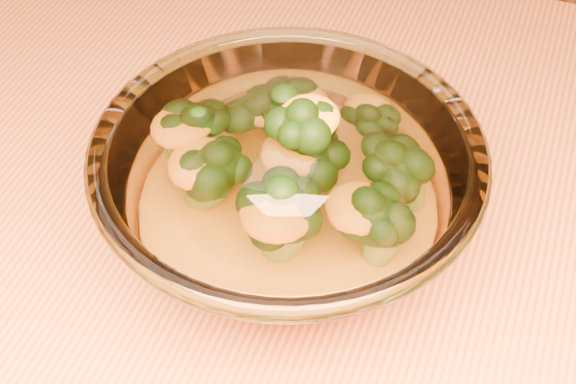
{
  "coord_description": "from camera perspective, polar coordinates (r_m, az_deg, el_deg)",
  "views": [
    {
      "loc": [
        0.1,
        -0.23,
        1.15
      ],
      "look_at": [
        -0.01,
        0.06,
        0.81
      ],
      "focal_mm": 50.0,
      "sensor_mm": 36.0,
      "label": 1
    }
  ],
  "objects": [
    {
      "name": "glass_bowl",
      "position": [
        0.47,
        -0.0,
        -0.4
      ],
      "size": [
        0.22,
        0.22,
        0.1
      ],
      "color": "white",
      "rests_on": "table"
    },
    {
      "name": "cheese_sauce",
      "position": [
        0.48,
        -0.0,
        -2.05
      ],
      "size": [
        0.13,
        0.13,
        0.04
      ],
      "primitive_type": "ellipsoid",
      "color": "orange",
      "rests_on": "glass_bowl"
    },
    {
      "name": "broccoli_heap",
      "position": [
        0.46,
        0.07,
        1.88
      ],
      "size": [
        0.16,
        0.13,
        0.08
      ],
      "color": "black",
      "rests_on": "cheese_sauce"
    }
  ]
}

